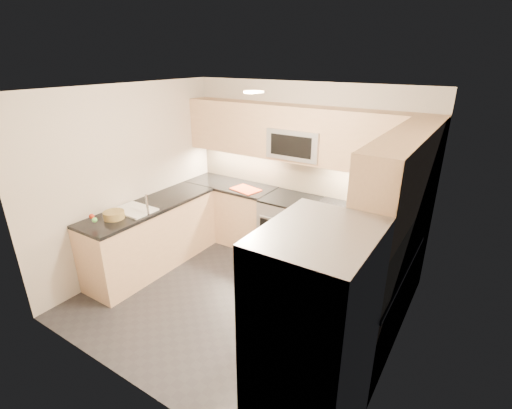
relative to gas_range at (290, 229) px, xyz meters
name	(u,v)px	position (x,y,z in m)	size (l,w,h in m)	color
floor	(241,299)	(0.00, -1.28, -0.46)	(3.60, 3.20, 0.00)	#26262B
ceiling	(237,90)	(0.00, -1.28, 2.04)	(3.60, 3.20, 0.02)	beige
wall_back	(302,171)	(0.00, 0.32, 0.79)	(3.60, 0.02, 2.50)	beige
wall_front	(121,271)	(0.00, -2.88, 0.79)	(3.60, 0.02, 2.50)	beige
wall_left	(131,179)	(-1.80, -1.28, 0.79)	(0.02, 3.20, 2.50)	beige
wall_right	(407,248)	(1.80, -1.28, 0.79)	(0.02, 3.20, 2.50)	beige
base_cab_back_left	(231,212)	(-1.09, 0.02, -0.01)	(1.42, 0.60, 0.90)	#D6AB81
base_cab_back_right	(364,248)	(1.09, 0.02, -0.01)	(1.42, 0.60, 0.90)	#D6AB81
base_cab_right	(368,303)	(1.50, -1.12, -0.01)	(0.60, 1.70, 0.90)	#D6AB81
base_cab_peninsula	(153,237)	(-1.50, -1.28, -0.01)	(0.60, 2.00, 0.90)	#D6AB81
countertop_back_left	(231,185)	(-1.09, 0.02, 0.47)	(1.42, 0.63, 0.04)	black
countertop_back_right	(368,215)	(1.09, 0.02, 0.47)	(1.42, 0.63, 0.04)	black
countertop_right	(373,264)	(1.50, -1.12, 0.47)	(0.63, 1.70, 0.04)	black
countertop_peninsula	(149,206)	(-1.50, -1.28, 0.47)	(0.63, 2.00, 0.04)	black
upper_cab_back	(299,134)	(0.00, 0.15, 1.37)	(3.60, 0.35, 0.75)	#D6AB81
upper_cab_right	(403,174)	(1.62, -1.00, 1.37)	(0.35, 1.95, 0.75)	#D6AB81
backsplash_back	(302,175)	(0.00, 0.32, 0.74)	(3.60, 0.01, 0.51)	tan
backsplash_right	(416,234)	(1.80, -0.82, 0.74)	(0.01, 2.30, 0.51)	tan
gas_range	(290,229)	(0.00, 0.00, 0.00)	(0.76, 0.65, 0.91)	#919398
range_cooktop	(291,199)	(0.00, 0.00, 0.46)	(0.76, 0.65, 0.03)	black
oven_door_glass	(279,237)	(0.00, -0.33, -0.01)	(0.62, 0.02, 0.45)	black
oven_handle	(279,220)	(0.00, -0.35, 0.26)	(0.02, 0.02, 0.60)	#B2B5BA
microwave	(298,143)	(0.00, 0.12, 1.24)	(0.76, 0.40, 0.40)	#A9ABB1
microwave_door	(290,146)	(0.00, -0.08, 1.24)	(0.60, 0.01, 0.28)	black
refrigerator	(312,343)	(1.45, -2.43, 0.45)	(0.70, 0.90, 1.80)	#989A9F
fridge_handle_left	(256,333)	(1.08, -2.61, 0.49)	(0.02, 0.02, 1.20)	#B2B5BA
fridge_handle_right	(280,307)	(1.08, -2.25, 0.49)	(0.02, 0.02, 1.20)	#B2B5BA
sink_basin	(135,215)	(-1.50, -1.53, 0.42)	(0.52, 0.38, 0.16)	white
faucet	(147,205)	(-1.24, -1.53, 0.62)	(0.03, 0.03, 0.28)	silver
utensil_bowl	(399,213)	(1.46, 0.06, 0.56)	(0.27, 0.27, 0.16)	#5EB74E
cutting_board	(246,189)	(-0.74, -0.08, 0.49)	(0.42, 0.29, 0.01)	#F24116
fruit_basket	(114,215)	(-1.51, -1.83, 0.53)	(0.25, 0.25, 0.09)	olive
fruit_apple	(92,216)	(-1.56, -2.09, 0.60)	(0.06, 0.06, 0.06)	#AC2913
fruit_pear	(95,220)	(-1.43, -2.14, 0.60)	(0.06, 0.06, 0.06)	#59B94F
dish_towel_check	(273,231)	(-0.07, -0.37, 0.10)	(0.16, 0.01, 0.30)	white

